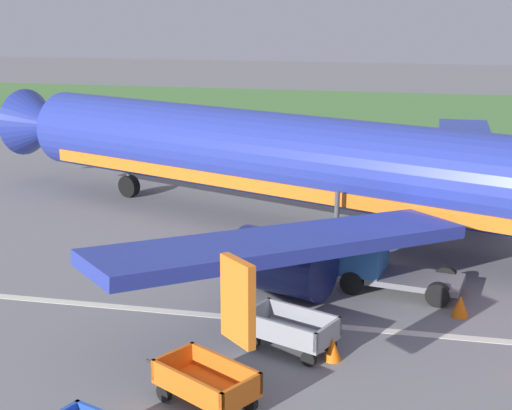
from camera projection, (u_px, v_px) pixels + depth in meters
name	position (u px, v px, depth m)	size (l,w,h in m)	color
grass_strip	(369.00, 111.00, 67.39)	(220.00, 28.00, 0.06)	#518442
apron_stripe	(263.00, 320.00, 23.48)	(120.00, 0.36, 0.01)	silver
airplane	(331.00, 165.00, 31.19)	(36.20, 29.51, 11.34)	#28389E
baggage_cart_fourth_in_row	(206.00, 383.00, 18.40)	(3.44, 2.47, 1.07)	orange
baggage_cart_far_end	(291.00, 330.00, 21.37)	(3.56, 2.26, 1.07)	gray
service_truck_beside_carts	(373.00, 257.00, 25.89)	(4.64, 2.63, 2.10)	slate
traffic_cone_near_plane	(460.00, 306.00, 23.66)	(0.55, 0.55, 0.72)	orange
traffic_cone_by_carts	(333.00, 349.00, 20.81)	(0.50, 0.50, 0.66)	orange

